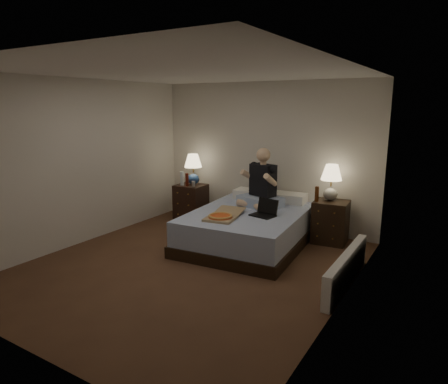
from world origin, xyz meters
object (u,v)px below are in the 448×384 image
Objects in this scene: nightstand_right at (330,222)px; lamp_right at (331,182)px; bed at (249,228)px; beer_bottle_left at (187,180)px; lamp_left at (193,169)px; nightstand_left at (191,202)px; pizza_box at (220,217)px; water_bottle at (182,178)px; soda_can at (193,184)px; beer_bottle_right at (317,194)px; person at (261,178)px; laptop at (263,208)px; radiator at (346,269)px.

lamp_right reaches higher than nightstand_right.
beer_bottle_left reaches higher than bed.
nightstand_left is at bearing -91.42° from lamp_left.
bed is at bearing -18.37° from beer_bottle_left.
lamp_right is 1.85m from pizza_box.
water_bottle is at bearing -121.60° from lamp_left.
beer_bottle_left is at bearing 131.69° from pizza_box.
soda_can is at bearing -37.98° from nightstand_left.
nightstand_left is 2.91× the size of beer_bottle_right.
nightstand_left is at bearing -172.23° from person.
lamp_left is at bearing 175.95° from nightstand_right.
pizza_box is at bearing -36.34° from water_bottle.
soda_can is 0.43× the size of beer_bottle_right.
soda_can is (0.14, -0.10, 0.38)m from nightstand_left.
nightstand_right is 2.64m from beer_bottle_left.
beer_bottle_right is at bearing -153.12° from nightstand_right.
soda_can is 1.70m from pizza_box.
lamp_left is 5.60× the size of soda_can.
person is (0.01, 0.37, 0.73)m from bed.
person is 0.68m from laptop.
bed is 1.31× the size of radiator.
radiator is at bearing -19.39° from water_bottle.
radiator is at bearing -26.40° from bed.
beer_bottle_right is at bearing 65.25° from laptop.
soda_can is at bearing -54.05° from lamp_left.
lamp_left is at bearing 86.89° from nightstand_left.
lamp_left is at bearing 150.59° from bed.
laptop is (1.96, -0.65, -0.15)m from water_bottle.
lamp_right reaches higher than pizza_box.
lamp_left is 2.05m from laptop.
lamp_left is at bearing 125.95° from soda_can.
soda_can is 1.83m from laptop.
bed is 3.75× the size of lamp_right.
nightstand_left is 0.62m from lamp_left.
lamp_right is at bearing 64.28° from laptop.
water_bottle is 0.26m from soda_can.
beer_bottle_left is 0.14× the size of radiator.
bed is at bearing -23.52° from nightstand_left.
person is (1.41, -0.15, 0.27)m from soda_can.
beer_bottle_left is at bearing -93.61° from nightstand_left.
beer_bottle_right reaches higher than radiator.
bed is at bearing -74.12° from person.
radiator is (3.21, -1.17, -0.58)m from beer_bottle_left.
radiator is at bearing -11.36° from pizza_box.
nightstand_left is 2.43m from beer_bottle_right.
lamp_right is at bearing 2.39° from nightstand_left.
laptop is (0.30, -0.14, 0.38)m from bed.
soda_can is at bearing 1.41° from beer_bottle_left.
bed is 2.26× the size of person.
beer_bottle_left is 3.47m from radiator.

